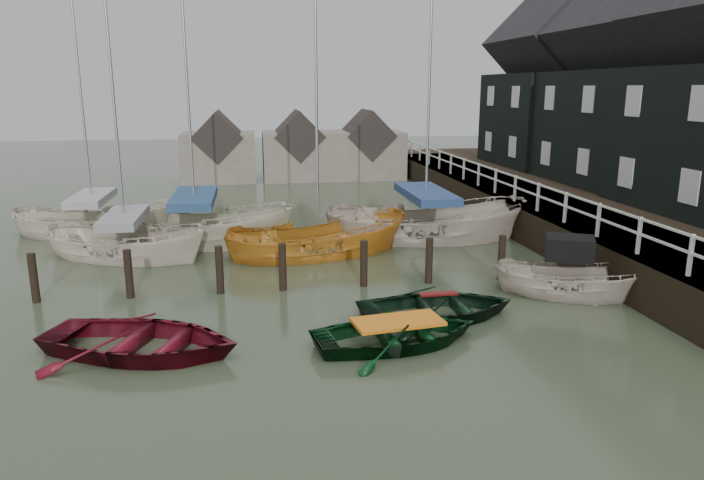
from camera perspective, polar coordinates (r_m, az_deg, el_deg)
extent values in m
plane|color=#2F3A25|center=(15.83, -1.32, -7.72)|extent=(120.00, 120.00, 0.00)
cube|color=black|center=(27.50, 15.75, 4.03)|extent=(3.00, 32.00, 0.20)
cube|color=silver|center=(26.76, 12.96, 6.21)|extent=(0.06, 32.00, 0.06)
cube|color=silver|center=(26.81, 12.91, 5.36)|extent=(0.06, 32.00, 0.06)
cube|color=black|center=(30.44, 25.03, 1.46)|extent=(14.00, 38.00, 1.50)
cube|color=black|center=(31.61, 23.75, 9.34)|extent=(6.00, 7.00, 5.00)
cube|color=black|center=(31.65, 24.52, 17.01)|extent=(6.11, 7.14, 6.11)
cube|color=black|center=(37.69, 18.00, 10.35)|extent=(6.40, 7.00, 5.00)
cube|color=black|center=(37.73, 18.50, 16.79)|extent=(6.52, 7.14, 6.52)
cylinder|color=black|center=(19.35, -26.89, -3.67)|extent=(0.22, 0.22, 1.80)
cylinder|color=black|center=(18.72, -19.59, -3.51)|extent=(0.22, 0.22, 1.80)
cylinder|color=black|center=(18.41, -11.92, -3.27)|extent=(0.22, 0.22, 1.80)
cylinder|color=black|center=(18.40, -6.31, -3.07)|extent=(0.22, 0.22, 1.80)
cylinder|color=black|center=(18.65, 1.08, -2.75)|extent=(0.22, 0.22, 1.80)
cylinder|color=black|center=(19.10, 7.00, -2.46)|extent=(0.22, 0.22, 1.80)
cylinder|color=black|center=(19.84, 13.41, -2.12)|extent=(0.22, 0.22, 1.80)
cube|color=#665B51|center=(40.88, -11.97, 7.41)|extent=(4.50, 4.00, 3.00)
cube|color=#282321|center=(40.77, -12.06, 9.22)|extent=(3.18, 4.08, 3.18)
cube|color=#665B51|center=(40.94, -4.91, 7.66)|extent=(4.50, 4.00, 3.00)
cube|color=#282321|center=(40.82, -4.94, 9.48)|extent=(3.18, 4.08, 3.18)
cube|color=#665B51|center=(41.51, 1.36, 7.79)|extent=(4.50, 4.00, 3.00)
cube|color=#282321|center=(41.39, 1.37, 9.58)|extent=(3.18, 4.08, 3.18)
imported|color=#540C18|center=(14.96, -18.50, -9.79)|extent=(5.33, 4.56, 0.93)
imported|color=black|center=(14.73, 4.14, -9.45)|extent=(4.29, 3.33, 0.81)
imported|color=black|center=(16.45, 7.78, -7.01)|extent=(4.18, 3.05, 0.85)
imported|color=#C1B3A5|center=(18.92, 19.12, -4.87)|extent=(4.47, 3.26, 1.62)
cube|color=black|center=(18.72, 19.16, -0.69)|extent=(1.61, 1.47, 0.65)
imported|color=beige|center=(23.25, -19.74, -1.52)|extent=(6.53, 4.63, 2.36)
cylinder|color=#B2B2B7|center=(22.52, -20.86, 11.87)|extent=(0.10, 0.10, 8.20)
cube|color=gray|center=(22.93, -20.02, 1.91)|extent=(3.57, 2.51, 0.30)
imported|color=beige|center=(24.66, -13.93, -0.26)|extent=(8.14, 5.12, 2.95)
cylinder|color=#B2B2B7|center=(23.98, -14.84, 14.85)|extent=(0.10, 0.10, 9.64)
cube|color=navy|center=(24.31, -14.16, 3.72)|extent=(4.46, 2.76, 0.30)
imported|color=#BF7923|center=(22.38, -3.07, -1.28)|extent=(7.02, 3.76, 2.57)
cylinder|color=#B2B2B7|center=(21.62, -3.26, 13.14)|extent=(0.10, 0.10, 8.32)
imported|color=beige|center=(24.78, 6.64, 0.12)|extent=(8.17, 4.13, 3.02)
cylinder|color=#B2B2B7|center=(24.09, 7.05, 14.31)|extent=(0.10, 0.10, 8.84)
cube|color=navy|center=(24.42, 6.76, 4.18)|extent=(4.49, 2.22, 0.30)
imported|color=beige|center=(27.37, -22.33, 0.47)|extent=(6.78, 3.36, 2.51)
cylinder|color=#B2B2B7|center=(26.76, -23.42, 12.04)|extent=(0.10, 0.10, 8.27)
cube|color=#97969C|center=(27.10, -22.62, 3.56)|extent=(3.72, 1.81, 0.30)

